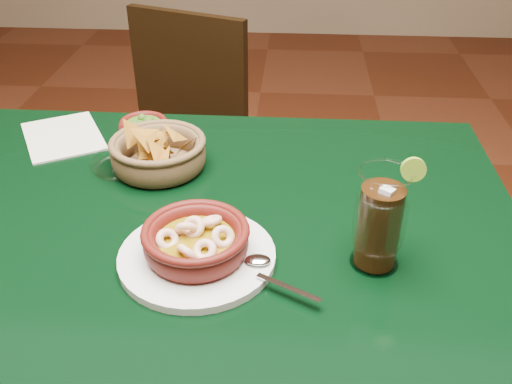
# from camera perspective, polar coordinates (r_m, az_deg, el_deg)

# --- Properties ---
(dining_table) EXTENTS (1.20, 0.80, 0.75)m
(dining_table) POSITION_cam_1_polar(r_m,az_deg,el_deg) (1.07, -7.45, -6.30)
(dining_table) COLOR black
(dining_table) RESTS_ON ground
(dining_chair) EXTENTS (0.52, 0.52, 0.88)m
(dining_chair) POSITION_cam_1_polar(r_m,az_deg,el_deg) (1.77, -8.26, 4.02)
(dining_chair) COLOR black
(dining_chair) RESTS_ON ground
(shrimp_plate) EXTENTS (0.31, 0.25, 0.07)m
(shrimp_plate) POSITION_cam_1_polar(r_m,az_deg,el_deg) (0.88, -5.96, -5.25)
(shrimp_plate) COLOR silver
(shrimp_plate) RESTS_ON dining_table
(chip_basket) EXTENTS (0.22, 0.22, 0.12)m
(chip_basket) POSITION_cam_1_polar(r_m,az_deg,el_deg) (1.13, -9.73, 3.87)
(chip_basket) COLOR brown
(chip_basket) RESTS_ON dining_table
(guacamole_ramekin) EXTENTS (0.13, 0.13, 0.04)m
(guacamole_ramekin) POSITION_cam_1_polar(r_m,az_deg,el_deg) (1.27, -11.15, 6.40)
(guacamole_ramekin) COLOR #480F0B
(guacamole_ramekin) RESTS_ON dining_table
(cola_drink) EXTENTS (0.16, 0.16, 0.19)m
(cola_drink) POSITION_cam_1_polar(r_m,az_deg,el_deg) (0.86, 12.26, -2.76)
(cola_drink) COLOR white
(cola_drink) RESTS_ON dining_table
(glass_ashtray) EXTENTS (0.12, 0.12, 0.03)m
(glass_ashtray) POSITION_cam_1_polar(r_m,az_deg,el_deg) (1.16, -13.53, 2.84)
(glass_ashtray) COLOR white
(glass_ashtray) RESTS_ON dining_table
(paper_menu) EXTENTS (0.23, 0.25, 0.00)m
(paper_menu) POSITION_cam_1_polar(r_m,az_deg,el_deg) (1.32, -18.73, 5.31)
(paper_menu) COLOR beige
(paper_menu) RESTS_ON dining_table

